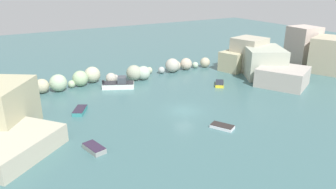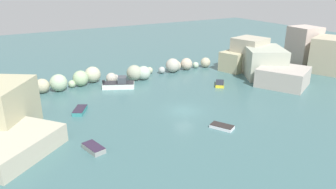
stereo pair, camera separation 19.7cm
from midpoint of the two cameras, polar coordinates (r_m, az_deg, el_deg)
The scene contains 10 objects.
cove_water at distance 43.64m, azimuth 2.98°, elevation -2.91°, with size 160.00×160.00×0.00m, color #3E6567.
cliff_headland_right at distance 66.17m, azimuth 21.69°, elevation 6.02°, with size 26.81×19.71×7.73m.
rock_breakwater at distance 56.54m, azimuth -8.93°, elevation 3.56°, with size 37.78×5.59×2.74m.
channel_buoy at distance 52.70m, azimuth -6.20°, elevation 1.42°, with size 0.56×0.56×0.56m, color gold.
moored_boat_0 at distance 34.73m, azimuth -12.94°, elevation -9.27°, with size 1.88×2.99×0.59m.
moored_boat_1 at distance 44.58m, azimuth -15.29°, elevation -2.74°, with size 2.71×3.32×0.55m.
moored_boat_2 at distance 54.51m, azimuth 9.31°, elevation 1.91°, with size 3.06×3.31×0.56m.
moored_boat_3 at distance 53.10m, azimuth -8.59°, elevation 1.85°, with size 5.58×4.22×1.87m.
moored_boat_4 at distance 39.15m, azimuth 9.73°, elevation -5.66°, with size 2.49×3.05×0.43m.
moored_boat_5 at distance 42.86m, azimuth -22.32°, elevation -4.53°, with size 1.44×3.01×0.52m.
Camera 2 is at (-22.00, -33.63, 16.99)m, focal length 34.25 mm.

